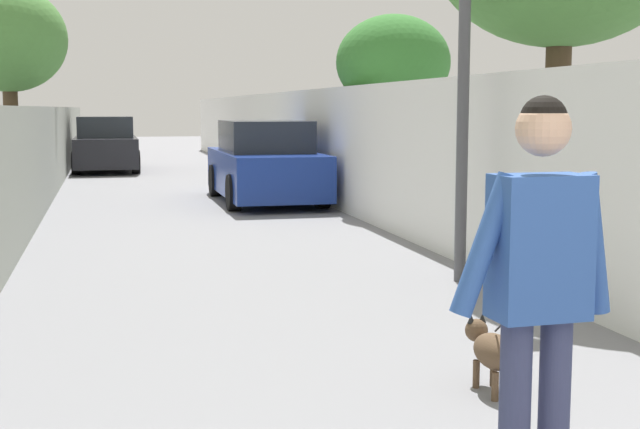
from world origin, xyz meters
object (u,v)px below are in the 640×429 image
object	(u,v)px
person_skateboarder	(539,275)
car_near	(265,164)
dog	(492,349)
car_far	(106,146)
tree_left_mid	(8,40)
tree_right_distant	(393,64)

from	to	relation	value
person_skateboarder	car_near	world-z (taller)	person_skateboarder
person_skateboarder	dog	distance (m)	2.04
car_far	person_skateboarder	bearing A→B (deg)	-175.60
person_skateboarder	car_far	world-z (taller)	person_skateboarder
dog	car_far	distance (m)	20.68
person_skateboarder	car_near	xyz separation A→B (m)	(13.07, -1.23, -0.39)
tree_left_mid	tree_right_distant	distance (m)	9.13
tree_left_mid	car_near	world-z (taller)	tree_left_mid
dog	car_near	xyz separation A→B (m)	(11.32, -0.60, 0.44)
car_near	dog	bearing A→B (deg)	176.99
tree_right_distant	car_far	bearing A→B (deg)	23.53
tree_right_distant	car_near	size ratio (longest dim) A/B	0.80
person_skateboarder	car_far	distance (m)	22.35
tree_left_mid	car_near	xyz separation A→B (m)	(-4.10, -4.94, -2.54)
tree_left_mid	person_skateboarder	xyz separation A→B (m)	(-17.17, -3.71, -2.14)
person_skateboarder	dog	bearing A→B (deg)	-19.95
tree_left_mid	person_skateboarder	world-z (taller)	tree_left_mid
dog	car_far	world-z (taller)	car_far
car_near	person_skateboarder	bearing A→B (deg)	174.62
car_near	tree_left_mid	bearing A→B (deg)	50.32
person_skateboarder	car_far	bearing A→B (deg)	4.40
car_near	car_far	size ratio (longest dim) A/B	0.99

